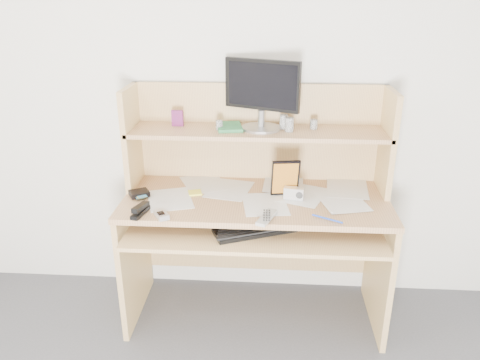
# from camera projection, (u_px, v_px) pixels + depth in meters

# --- Properties ---
(back_wall) EXTENTS (3.60, 0.04, 2.50)m
(back_wall) POSITION_uv_depth(u_px,v_px,m) (259.00, 92.00, 2.58)
(back_wall) COLOR silver
(back_wall) RESTS_ON floor
(desk) EXTENTS (1.40, 0.70, 1.30)m
(desk) POSITION_uv_depth(u_px,v_px,m) (256.00, 201.00, 2.57)
(desk) COLOR tan
(desk) RESTS_ON floor
(paper_clutter) EXTENTS (1.32, 0.54, 0.01)m
(paper_clutter) POSITION_uv_depth(u_px,v_px,m) (256.00, 197.00, 2.47)
(paper_clutter) COLOR silver
(paper_clutter) RESTS_ON desk
(keyboard) EXTENTS (0.43, 0.29, 0.03)m
(keyboard) POSITION_uv_depth(u_px,v_px,m) (255.00, 229.00, 2.33)
(keyboard) COLOR black
(keyboard) RESTS_ON desk
(tv_remote) EXTENTS (0.10, 0.18, 0.02)m
(tv_remote) POSITION_uv_depth(u_px,v_px,m) (267.00, 217.00, 2.23)
(tv_remote) COLOR #A0A09B
(tv_remote) RESTS_ON paper_clutter
(flip_phone) EXTENTS (0.09, 0.11, 0.03)m
(flip_phone) POSITION_uv_depth(u_px,v_px,m) (161.00, 214.00, 2.25)
(flip_phone) COLOR silver
(flip_phone) RESTS_ON paper_clutter
(stapler) EXTENTS (0.07, 0.15, 0.04)m
(stapler) POSITION_uv_depth(u_px,v_px,m) (140.00, 210.00, 2.28)
(stapler) COLOR black
(stapler) RESTS_ON paper_clutter
(wallet) EXTENTS (0.12, 0.12, 0.02)m
(wallet) POSITION_uv_depth(u_px,v_px,m) (139.00, 193.00, 2.48)
(wallet) COLOR black
(wallet) RESTS_ON paper_clutter
(sticky_note_pad) EXTENTS (0.09, 0.09, 0.01)m
(sticky_note_pad) POSITION_uv_depth(u_px,v_px,m) (195.00, 193.00, 2.52)
(sticky_note_pad) COLOR yellow
(sticky_note_pad) RESTS_ON desk
(digital_camera) EXTENTS (0.11, 0.06, 0.06)m
(digital_camera) POSITION_uv_depth(u_px,v_px,m) (294.00, 193.00, 2.44)
(digital_camera) COLOR silver
(digital_camera) RESTS_ON paper_clutter
(game_case) EXTENTS (0.15, 0.04, 0.21)m
(game_case) POSITION_uv_depth(u_px,v_px,m) (285.00, 178.00, 2.44)
(game_case) COLOR black
(game_case) RESTS_ON paper_clutter
(blue_pen) EXTENTS (0.14, 0.08, 0.01)m
(blue_pen) POSITION_uv_depth(u_px,v_px,m) (327.00, 219.00, 2.22)
(blue_pen) COLOR #173AB2
(blue_pen) RESTS_ON paper_clutter
(card_box) EXTENTS (0.06, 0.02, 0.09)m
(card_box) POSITION_uv_depth(u_px,v_px,m) (177.00, 118.00, 2.54)
(card_box) COLOR #A01B15
(card_box) RESTS_ON desk
(shelf_book) EXTENTS (0.16, 0.20, 0.02)m
(shelf_book) POSITION_uv_depth(u_px,v_px,m) (229.00, 127.00, 2.50)
(shelf_book) COLOR #2F7754
(shelf_book) RESTS_ON desk
(chip_stack_a) EXTENTS (0.04, 0.04, 0.05)m
(chip_stack_a) POSITION_uv_depth(u_px,v_px,m) (219.00, 125.00, 2.48)
(chip_stack_a) COLOR black
(chip_stack_a) RESTS_ON desk
(chip_stack_b) EXTENTS (0.05, 0.05, 0.07)m
(chip_stack_b) POSITION_uv_depth(u_px,v_px,m) (289.00, 125.00, 2.44)
(chip_stack_b) COLOR silver
(chip_stack_b) RESTS_ON desk
(chip_stack_c) EXTENTS (0.05, 0.05, 0.05)m
(chip_stack_c) POSITION_uv_depth(u_px,v_px,m) (314.00, 124.00, 2.49)
(chip_stack_c) COLOR black
(chip_stack_c) RESTS_ON desk
(chip_stack_d) EXTENTS (0.05, 0.05, 0.08)m
(chip_stack_d) POSITION_uv_depth(u_px,v_px,m) (284.00, 122.00, 2.49)
(chip_stack_d) COLOR silver
(chip_stack_d) RESTS_ON desk
(monitor) EXTENTS (0.40, 0.22, 0.36)m
(monitor) POSITION_uv_depth(u_px,v_px,m) (262.00, 92.00, 2.44)
(monitor) COLOR #A4A5A9
(monitor) RESTS_ON desk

